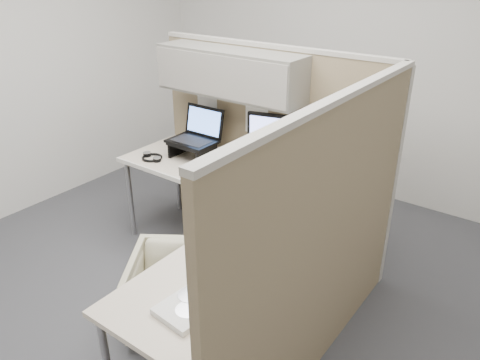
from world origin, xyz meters
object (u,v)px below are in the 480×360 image
Objects in this scene: monitor_left at (277,140)px; desk at (232,210)px; keyboard at (263,196)px; office_chair at (177,289)px.

desk is at bearing -103.62° from monitor_left.
monitor_left reaches higher than keyboard.
monitor_left reaches higher than desk.
monitor_left is at bearing 99.23° from keyboard.
desk is at bearing -130.76° from keyboard.
keyboard is at bearing 59.53° from desk.
keyboard is at bearing 38.75° from office_chair.
keyboard is (0.11, 0.20, 0.05)m from desk.
monitor_left is (0.08, 1.01, 0.71)m from office_chair.
monitor_left is 0.46m from keyboard.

